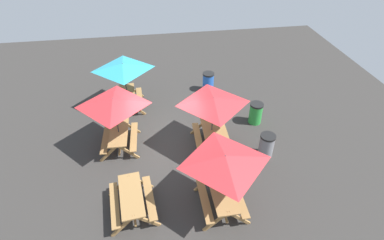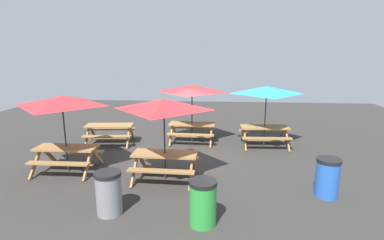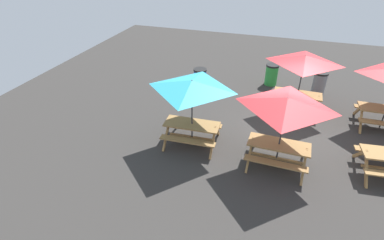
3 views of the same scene
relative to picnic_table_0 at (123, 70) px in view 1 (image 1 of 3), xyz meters
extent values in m
plane|color=#33302D|center=(-2.91, -1.56, -1.99)|extent=(24.00, 24.00, 0.00)
cube|color=olive|center=(0.00, 0.00, -1.25)|extent=(1.83, 0.78, 0.05)
cube|color=olive|center=(0.02, -0.55, -1.54)|extent=(1.81, 0.34, 0.04)
cube|color=olive|center=(-0.02, 0.55, -1.54)|extent=(1.81, 0.34, 0.04)
cube|color=olive|center=(-0.76, -0.40, -1.62)|extent=(0.10, 0.80, 0.81)
cube|color=olive|center=(-0.80, 0.33, -1.62)|extent=(0.10, 0.80, 0.81)
cube|color=olive|center=(0.80, -0.33, -1.62)|extent=(0.10, 0.80, 0.81)
cube|color=olive|center=(0.76, 0.40, -1.62)|extent=(0.10, 0.80, 0.81)
cube|color=olive|center=(0.00, 0.00, -1.77)|extent=(1.56, 0.14, 0.06)
cylinder|color=#2D2D33|center=(0.00, 0.00, -0.84)|extent=(0.04, 0.04, 2.30)
pyramid|color=teal|center=(0.00, 0.00, 0.17)|extent=(2.09, 2.09, 0.28)
cube|color=olive|center=(-2.80, 0.28, -1.25)|extent=(1.82, 0.76, 0.05)
cube|color=olive|center=(-2.81, -0.27, -1.54)|extent=(1.81, 0.32, 0.04)
cube|color=olive|center=(-2.78, 0.83, -1.54)|extent=(1.81, 0.32, 0.04)
cube|color=olive|center=(-3.59, -0.06, -1.62)|extent=(0.09, 0.80, 0.81)
cube|color=olive|center=(-3.56, 0.67, -1.62)|extent=(0.09, 0.80, 0.81)
cube|color=olive|center=(-2.03, -0.12, -1.62)|extent=(0.09, 0.80, 0.81)
cube|color=olive|center=(-2.00, 0.61, -1.62)|extent=(0.09, 0.80, 0.81)
cube|color=olive|center=(-2.80, 0.28, -1.77)|extent=(1.56, 0.13, 0.06)
cylinder|color=#2D2D33|center=(-2.80, 0.28, -0.84)|extent=(0.04, 0.04, 2.30)
pyramid|color=red|center=(-2.80, 0.28, 0.17)|extent=(2.07, 2.07, 0.28)
cube|color=olive|center=(-6.28, -3.05, -1.25)|extent=(1.81, 0.72, 0.05)
cube|color=olive|center=(-6.27, -3.60, -1.54)|extent=(1.80, 0.28, 0.04)
cube|color=olive|center=(-6.29, -2.50, -1.54)|extent=(1.80, 0.28, 0.04)
cube|color=olive|center=(-7.06, -3.43, -1.62)|extent=(0.07, 0.80, 0.81)
cube|color=olive|center=(-7.07, -2.70, -1.62)|extent=(0.07, 0.80, 0.81)
cube|color=olive|center=(-5.50, -3.41, -1.62)|extent=(0.07, 0.80, 0.81)
cube|color=olive|center=(-5.51, -2.68, -1.62)|extent=(0.07, 0.80, 0.81)
cube|color=olive|center=(-6.28, -3.05, -1.77)|extent=(1.56, 0.09, 0.06)
cylinder|color=#2D2D33|center=(-6.28, -3.05, -0.84)|extent=(0.04, 0.04, 2.30)
pyramid|color=red|center=(-6.28, -3.05, 0.17)|extent=(2.03, 2.03, 0.28)
cube|color=olive|center=(-3.26, -3.36, -1.25)|extent=(1.82, 0.76, 0.05)
cube|color=olive|center=(-3.27, -3.91, -1.54)|extent=(1.81, 0.32, 0.04)
cube|color=olive|center=(-3.24, -2.81, -1.54)|extent=(1.81, 0.32, 0.04)
cube|color=olive|center=(-4.05, -3.70, -1.62)|extent=(0.09, 0.80, 0.81)
cube|color=olive|center=(-4.02, -2.97, -1.62)|extent=(0.09, 0.80, 0.81)
cube|color=olive|center=(-2.49, -3.75, -1.62)|extent=(0.09, 0.80, 0.81)
cube|color=olive|center=(-2.46, -3.02, -1.62)|extent=(0.09, 0.80, 0.81)
cube|color=olive|center=(-3.26, -3.36, -1.77)|extent=(1.56, 0.12, 0.06)
cylinder|color=#2D2D33|center=(-3.26, -3.36, -0.84)|extent=(0.04, 0.04, 2.30)
pyramid|color=red|center=(-3.26, -3.36, 0.17)|extent=(2.06, 2.06, 0.28)
cube|color=olive|center=(-5.98, -0.22, -1.25)|extent=(1.86, 0.88, 0.05)
cube|color=olive|center=(-5.92, -0.77, -1.54)|extent=(1.82, 0.44, 0.04)
cube|color=olive|center=(-6.04, 0.32, -1.54)|extent=(1.82, 0.44, 0.04)
cube|color=olive|center=(-6.72, -0.67, -1.62)|extent=(0.14, 0.80, 0.81)
cube|color=olive|center=(-6.79, 0.06, -1.62)|extent=(0.14, 0.80, 0.81)
cube|color=olive|center=(-5.17, -0.51, -1.62)|extent=(0.14, 0.80, 0.81)
cube|color=olive|center=(-5.24, 0.22, -1.62)|extent=(0.14, 0.80, 0.81)
cube|color=olive|center=(-5.98, -0.22, -1.77)|extent=(1.56, 0.23, 0.06)
cylinder|color=green|center=(-2.08, -5.59, -1.54)|extent=(0.56, 0.56, 0.90)
cylinder|color=black|center=(-2.08, -5.59, -1.05)|extent=(0.59, 0.59, 0.08)
cylinder|color=blue|center=(0.93, -4.06, -1.54)|extent=(0.56, 0.56, 0.90)
cylinder|color=black|center=(0.93, -4.06, -1.05)|extent=(0.59, 0.59, 0.08)
cylinder|color=gray|center=(-4.17, -5.32, -1.54)|extent=(0.56, 0.56, 0.90)
cylinder|color=black|center=(-4.17, -5.32, -1.05)|extent=(0.59, 0.59, 0.08)
camera|label=1|loc=(-12.18, -1.18, 6.26)|focal=28.00mm
camera|label=2|loc=(-1.84, -11.22, 1.53)|focal=28.00mm
camera|label=3|loc=(-2.53, 7.85, 4.02)|focal=28.00mm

